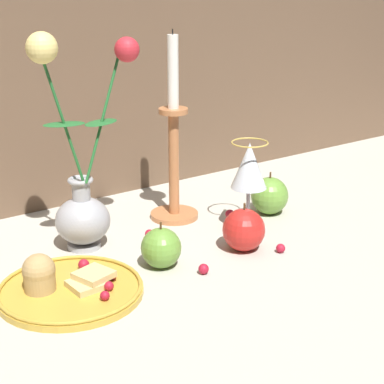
# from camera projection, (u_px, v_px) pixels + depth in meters

# --- Properties ---
(ground_plane) EXTENTS (2.40, 2.40, 0.00)m
(ground_plane) POSITION_uv_depth(u_px,v_px,m) (181.00, 247.00, 1.16)
(ground_plane) COLOR #B7B2A3
(ground_plane) RESTS_ON ground
(vase) EXTENTS (0.19, 0.10, 0.39)m
(vase) POSITION_uv_depth(u_px,v_px,m) (81.00, 188.00, 1.12)
(vase) COLOR #A3A3A8
(vase) RESTS_ON ground_plane
(plate_with_pastries) EXTENTS (0.23, 0.23, 0.07)m
(plate_with_pastries) POSITION_uv_depth(u_px,v_px,m) (66.00, 286.00, 0.99)
(plate_with_pastries) COLOR gold
(plate_with_pastries) RESTS_ON ground_plane
(wine_glass) EXTENTS (0.07, 0.07, 0.17)m
(wine_glass) POSITION_uv_depth(u_px,v_px,m) (248.00, 169.00, 1.21)
(wine_glass) COLOR silver
(wine_glass) RESTS_ON ground_plane
(candlestick) EXTENTS (0.10, 0.10, 0.37)m
(candlestick) POSITION_uv_depth(u_px,v_px,m) (174.00, 156.00, 1.26)
(candlestick) COLOR #B77042
(candlestick) RESTS_ON ground_plane
(apple_beside_vase) EXTENTS (0.08, 0.08, 0.09)m
(apple_beside_vase) POSITION_uv_depth(u_px,v_px,m) (270.00, 196.00, 1.31)
(apple_beside_vase) COLOR #669938
(apple_beside_vase) RESTS_ON ground_plane
(apple_near_glass) EXTENTS (0.08, 0.08, 0.09)m
(apple_near_glass) POSITION_uv_depth(u_px,v_px,m) (244.00, 230.00, 1.14)
(apple_near_glass) COLOR red
(apple_near_glass) RESTS_ON ground_plane
(apple_at_table_edge) EXTENTS (0.07, 0.07, 0.08)m
(apple_at_table_edge) POSITION_uv_depth(u_px,v_px,m) (161.00, 248.00, 1.07)
(apple_at_table_edge) COLOR #669938
(apple_at_table_edge) RESTS_ON ground_plane
(berry_near_plate) EXTENTS (0.02, 0.02, 0.02)m
(berry_near_plate) POSITION_uv_depth(u_px,v_px,m) (204.00, 269.00, 1.06)
(berry_near_plate) COLOR #AD192D
(berry_near_plate) RESTS_ON ground_plane
(berry_front_center) EXTENTS (0.02, 0.02, 0.02)m
(berry_front_center) POSITION_uv_depth(u_px,v_px,m) (281.00, 248.00, 1.14)
(berry_front_center) COLOR #AD192D
(berry_front_center) RESTS_ON ground_plane
(berry_by_glass_stem) EXTENTS (0.02, 0.02, 0.02)m
(berry_by_glass_stem) POSITION_uv_depth(u_px,v_px,m) (230.00, 214.00, 1.29)
(berry_by_glass_stem) COLOR #AD192D
(berry_by_glass_stem) RESTS_ON ground_plane
(berry_under_candlestick) EXTENTS (0.02, 0.02, 0.02)m
(berry_under_candlestick) POSITION_uv_depth(u_px,v_px,m) (159.00, 241.00, 1.16)
(berry_under_candlestick) COLOR #AD192D
(berry_under_candlestick) RESTS_ON ground_plane
(berry_far_right) EXTENTS (0.02, 0.02, 0.02)m
(berry_far_right) POSITION_uv_depth(u_px,v_px,m) (149.00, 234.00, 1.20)
(berry_far_right) COLOR #AD192D
(berry_far_right) RESTS_ON ground_plane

